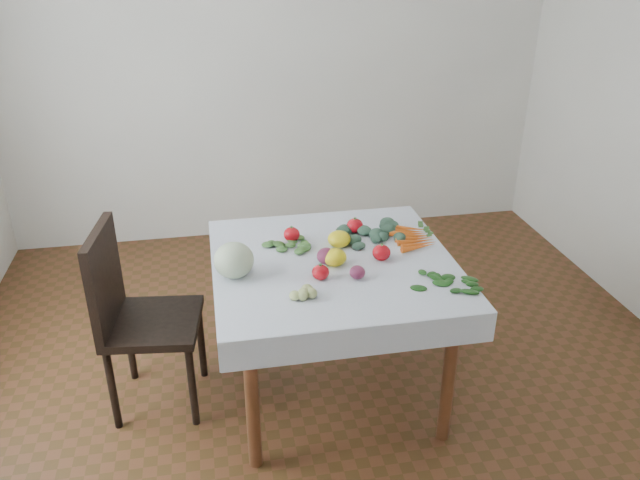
% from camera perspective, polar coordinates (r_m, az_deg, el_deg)
% --- Properties ---
extents(ground, '(4.00, 4.00, 0.00)m').
position_cam_1_polar(ground, '(3.35, 1.10, -13.38)').
color(ground, brown).
extents(back_wall, '(4.00, 0.04, 2.70)m').
position_cam_1_polar(back_wall, '(4.63, -4.01, 16.34)').
color(back_wall, white).
rests_on(back_wall, ground).
extents(table, '(1.00, 1.00, 0.75)m').
position_cam_1_polar(table, '(2.98, 1.21, -3.63)').
color(table, brown).
rests_on(table, ground).
extents(tablecloth, '(1.12, 1.12, 0.01)m').
position_cam_1_polar(tablecloth, '(2.93, 1.23, -1.94)').
color(tablecloth, white).
rests_on(tablecloth, table).
extents(chair, '(0.48, 0.48, 0.96)m').
position_cam_1_polar(chair, '(3.09, -16.77, -6.02)').
color(chair, black).
rests_on(chair, ground).
extents(cabbage, '(0.20, 0.20, 0.16)m').
position_cam_1_polar(cabbage, '(2.79, -7.88, -1.84)').
color(cabbage, beige).
rests_on(cabbage, tablecloth).
extents(tomato_a, '(0.09, 0.09, 0.07)m').
position_cam_1_polar(tomato_a, '(3.10, -2.61, 0.53)').
color(tomato_a, '#B30B14').
rests_on(tomato_a, tablecloth).
extents(tomato_b, '(0.11, 0.11, 0.07)m').
position_cam_1_polar(tomato_b, '(3.20, 3.21, 1.32)').
color(tomato_b, '#B30B14').
rests_on(tomato_b, tablecloth).
extents(tomato_c, '(0.10, 0.10, 0.07)m').
position_cam_1_polar(tomato_c, '(2.76, 0.05, -2.97)').
color(tomato_c, '#B30B14').
rests_on(tomato_c, tablecloth).
extents(tomato_d, '(0.11, 0.11, 0.08)m').
position_cam_1_polar(tomato_d, '(2.93, 5.64, -1.15)').
color(tomato_d, '#B30B14').
rests_on(tomato_d, tablecloth).
extents(heirloom_back, '(0.13, 0.13, 0.08)m').
position_cam_1_polar(heirloom_back, '(3.05, 1.76, 0.09)').
color(heirloom_back, yellow).
rests_on(heirloom_back, tablecloth).
extents(heirloom_front, '(0.14, 0.14, 0.08)m').
position_cam_1_polar(heirloom_front, '(2.88, 1.34, -1.57)').
color(heirloom_front, yellow).
rests_on(heirloom_front, tablecloth).
extents(onion_a, '(0.10, 0.10, 0.08)m').
position_cam_1_polar(onion_a, '(2.89, 0.59, -1.48)').
color(onion_a, '#631C42').
rests_on(onion_a, tablecloth).
extents(onion_b, '(0.09, 0.09, 0.06)m').
position_cam_1_polar(onion_b, '(2.77, 3.43, -2.97)').
color(onion_b, '#631C42').
rests_on(onion_b, tablecloth).
extents(tomatillo_cluster, '(0.12, 0.12, 0.04)m').
position_cam_1_polar(tomatillo_cluster, '(2.64, -1.08, -4.80)').
color(tomatillo_cluster, '#AAB86A').
rests_on(tomatillo_cluster, tablecloth).
extents(carrot_bunch, '(0.19, 0.30, 0.03)m').
position_cam_1_polar(carrot_bunch, '(3.15, 8.54, 0.24)').
color(carrot_bunch, orange).
rests_on(carrot_bunch, tablecloth).
extents(kale_bunch, '(0.31, 0.27, 0.04)m').
position_cam_1_polar(kale_bunch, '(3.16, 4.47, 0.62)').
color(kale_bunch, '#355846').
rests_on(kale_bunch, tablecloth).
extents(basil_bunch, '(0.29, 0.21, 0.01)m').
position_cam_1_polar(basil_bunch, '(2.79, 11.22, -3.79)').
color(basil_bunch, '#1D571B').
rests_on(basil_bunch, tablecloth).
extents(dill_bunch, '(0.20, 0.19, 0.02)m').
position_cam_1_polar(dill_bunch, '(3.05, -3.08, -0.52)').
color(dill_bunch, '#477937').
rests_on(dill_bunch, tablecloth).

